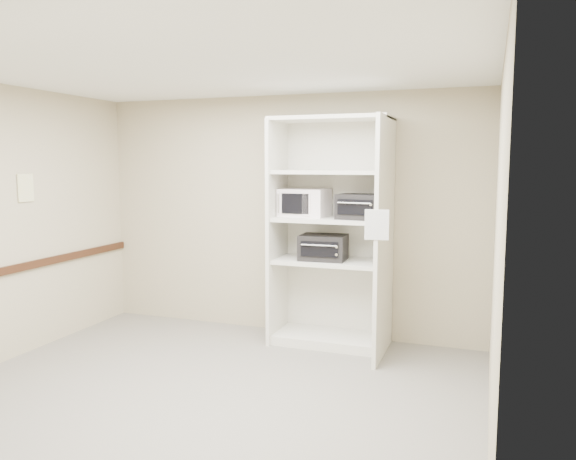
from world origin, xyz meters
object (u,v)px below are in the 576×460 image
(toaster_oven_lower, at_px, (323,247))
(shelving_unit, at_px, (335,240))
(toaster_oven_upper, at_px, (361,207))
(microwave, at_px, (305,203))

(toaster_oven_lower, bearing_deg, shelving_unit, 9.04)
(shelving_unit, bearing_deg, toaster_oven_lower, -167.58)
(shelving_unit, distance_m, toaster_oven_upper, 0.46)
(shelving_unit, relative_size, toaster_oven_upper, 5.40)
(toaster_oven_lower, bearing_deg, microwave, 157.73)
(microwave, relative_size, toaster_oven_upper, 1.11)
(shelving_unit, height_order, toaster_oven_lower, shelving_unit)
(shelving_unit, bearing_deg, microwave, 171.26)
(toaster_oven_upper, relative_size, toaster_oven_lower, 0.93)
(microwave, distance_m, toaster_oven_upper, 0.65)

